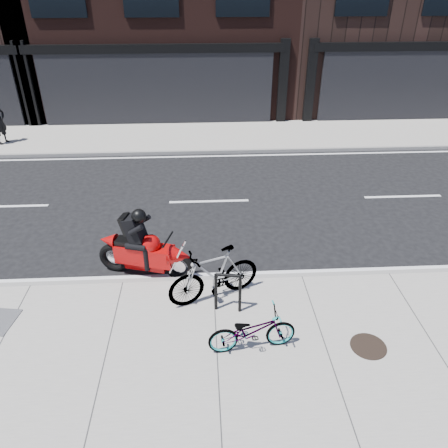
{
  "coord_description": "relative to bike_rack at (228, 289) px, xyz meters",
  "views": [
    {
      "loc": [
        -0.17,
        -9.74,
        6.14
      ],
      "look_at": [
        0.3,
        -0.89,
        0.9
      ],
      "focal_mm": 35.0,
      "sensor_mm": 36.0,
      "label": 1
    }
  ],
  "objects": [
    {
      "name": "sidewalk_near",
      "position": [
        -0.26,
        -1.99,
        -0.6
      ],
      "size": [
        60.0,
        6.0,
        0.13
      ],
      "primitive_type": "cube",
      "color": "gray",
      "rests_on": "ground"
    },
    {
      "name": "sidewalk_far",
      "position": [
        -0.26,
        10.76,
        -0.6
      ],
      "size": [
        60.0,
        3.5,
        0.13
      ],
      "primitive_type": "cube",
      "color": "gray",
      "rests_on": "ground"
    },
    {
      "name": "bike_rack",
      "position": [
        0.0,
        0.0,
        0.0
      ],
      "size": [
        0.53,
        0.15,
        0.91
      ],
      "rotation": [
        0.0,
        0.0,
        -0.19
      ],
      "color": "black",
      "rests_on": "sidewalk_near"
    },
    {
      "name": "bicycle_front",
      "position": [
        0.37,
        -1.04,
        -0.11
      ],
      "size": [
        1.65,
        0.75,
        0.84
      ],
      "primitive_type": "imported",
      "rotation": [
        0.0,
        0.0,
        1.69
      ],
      "color": "gray",
      "rests_on": "sidewalk_near"
    },
    {
      "name": "bicycle_rear",
      "position": [
        -0.26,
        0.41,
        0.06
      ],
      "size": [
        2.05,
        1.24,
        1.19
      ],
      "primitive_type": "imported",
      "rotation": [
        0.0,
        0.0,
        5.08
      ],
      "color": "gray",
      "rests_on": "sidewalk_near"
    },
    {
      "name": "ground",
      "position": [
        -0.26,
        3.01,
        -0.66
      ],
      "size": [
        120.0,
        120.0,
        0.0
      ],
      "primitive_type": "plane",
      "color": "black",
      "rests_on": "ground"
    },
    {
      "name": "manhole_cover",
      "position": [
        2.51,
        -1.13,
        -0.52
      ],
      "size": [
        0.69,
        0.69,
        0.02
      ],
      "primitive_type": "cylinder",
      "rotation": [
        0.0,
        0.0,
        0.04
      ],
      "color": "black",
      "rests_on": "sidewalk_near"
    },
    {
      "name": "motorcycle",
      "position": [
        -1.68,
        1.43,
        0.03
      ],
      "size": [
        2.25,
        1.01,
        1.71
      ],
      "rotation": [
        0.0,
        0.0,
        -0.27
      ],
      "color": "black",
      "rests_on": "ground"
    }
  ]
}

